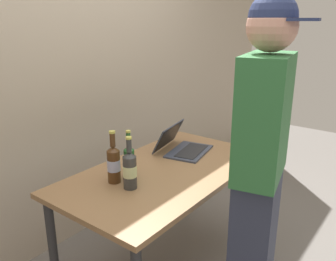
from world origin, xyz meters
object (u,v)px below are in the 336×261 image
(beer_bottle_brown, at_px, (129,161))
(laptop, at_px, (182,146))
(beer_bottle_amber, at_px, (129,169))
(person_figure, at_px, (259,180))
(beer_bottle_green, at_px, (114,163))

(beer_bottle_brown, bearing_deg, laptop, 0.48)
(beer_bottle_amber, xyz_separation_m, beer_bottle_brown, (0.10, 0.10, -0.01))
(person_figure, bearing_deg, beer_bottle_amber, 105.83)
(beer_bottle_green, xyz_separation_m, person_figure, (0.19, -0.79, 0.06))
(beer_bottle_green, distance_m, beer_bottle_amber, 0.12)
(beer_bottle_green, height_order, beer_bottle_brown, beer_bottle_green)
(beer_bottle_amber, bearing_deg, person_figure, -74.17)
(beer_bottle_green, relative_size, beer_bottle_brown, 1.06)
(beer_bottle_brown, bearing_deg, person_figure, -83.24)
(beer_bottle_green, bearing_deg, laptop, -1.96)
(beer_bottle_green, bearing_deg, beer_bottle_brown, -15.01)
(beer_bottle_amber, bearing_deg, laptop, 8.84)
(laptop, xyz_separation_m, person_figure, (-0.45, -0.77, 0.13))
(beer_bottle_green, relative_size, beer_bottle_amber, 1.03)
(beer_bottle_amber, distance_m, beer_bottle_brown, 0.14)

